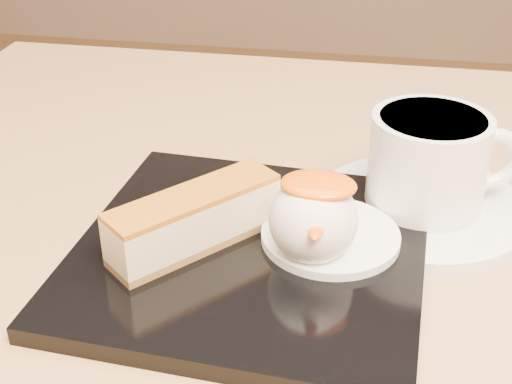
% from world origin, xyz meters
% --- Properties ---
extents(dessert_plate, '(0.23, 0.23, 0.01)m').
position_xyz_m(dessert_plate, '(-0.04, 0.01, 0.73)').
color(dessert_plate, black).
rests_on(dessert_plate, table).
extents(cheesecake, '(0.10, 0.11, 0.04)m').
position_xyz_m(cheesecake, '(-0.08, 0.01, 0.75)').
color(cheesecake, brown).
rests_on(cheesecake, dessert_plate).
extents(cream_smear, '(0.09, 0.09, 0.01)m').
position_xyz_m(cream_smear, '(0.01, 0.03, 0.73)').
color(cream_smear, white).
rests_on(cream_smear, dessert_plate).
extents(ice_cream_scoop, '(0.06, 0.06, 0.06)m').
position_xyz_m(ice_cream_scoop, '(-0.00, 0.01, 0.76)').
color(ice_cream_scoop, white).
rests_on(ice_cream_scoop, cream_smear).
extents(mango_sauce, '(0.05, 0.04, 0.01)m').
position_xyz_m(mango_sauce, '(0.00, 0.01, 0.78)').
color(mango_sauce, '#FF5B08').
rests_on(mango_sauce, ice_cream_scoop).
extents(mint_sprig, '(0.03, 0.02, 0.00)m').
position_xyz_m(mint_sprig, '(-0.02, 0.05, 0.74)').
color(mint_sprig, '#2C8933').
rests_on(mint_sprig, cream_smear).
extents(saucer, '(0.15, 0.15, 0.01)m').
position_xyz_m(saucer, '(0.07, 0.09, 0.72)').
color(saucer, white).
rests_on(saucer, table).
extents(coffee_cup, '(0.11, 0.08, 0.07)m').
position_xyz_m(coffee_cup, '(0.07, 0.09, 0.76)').
color(coffee_cup, white).
rests_on(coffee_cup, saucer).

